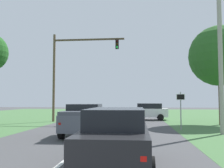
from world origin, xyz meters
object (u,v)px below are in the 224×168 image
at_px(keep_moving_sign, 181,106).
at_px(utility_pole_right, 220,53).
at_px(traffic_light, 71,64).
at_px(crossing_suv_far, 148,111).
at_px(pickup_truck_lead, 85,119).
at_px(red_suv_near, 116,137).
at_px(oak_tree_right, 220,56).

xyz_separation_m(keep_moving_sign, utility_pole_right, (2.21, -1.86, 3.38)).
distance_m(traffic_light, utility_pole_right, 14.36).
height_order(traffic_light, crossing_suv_far, traffic_light).
bearing_deg(utility_pole_right, pickup_truck_lead, -171.56).
height_order(pickup_truck_lead, traffic_light, traffic_light).
distance_m(red_suv_near, oak_tree_right, 17.47).
xyz_separation_m(pickup_truck_lead, keep_moving_sign, (6.21, 3.11, 0.74)).
height_order(keep_moving_sign, oak_tree_right, oak_tree_right).
relative_size(oak_tree_right, crossing_suv_far, 2.01).
distance_m(pickup_truck_lead, keep_moving_sign, 6.99).
height_order(red_suv_near, pickup_truck_lead, pickup_truck_lead).
xyz_separation_m(red_suv_near, utility_pole_right, (5.92, 8.49, 4.12)).
bearing_deg(crossing_suv_far, utility_pole_right, -69.66).
xyz_separation_m(pickup_truck_lead, traffic_light, (-3.48, 9.27, 4.71)).
height_order(crossing_suv_far, utility_pole_right, utility_pole_right).
xyz_separation_m(traffic_light, crossing_suv_far, (7.75, 3.17, -4.76)).
bearing_deg(oak_tree_right, utility_pole_right, -107.06).
bearing_deg(utility_pole_right, keep_moving_sign, 139.85).
height_order(red_suv_near, crossing_suv_far, red_suv_near).
bearing_deg(pickup_truck_lead, oak_tree_right, 36.08).
height_order(red_suv_near, oak_tree_right, oak_tree_right).
distance_m(traffic_light, crossing_suv_far, 9.63).
xyz_separation_m(oak_tree_right, utility_pole_right, (-1.93, -6.29, -0.90)).
height_order(traffic_light, oak_tree_right, traffic_light).
xyz_separation_m(red_suv_near, keep_moving_sign, (3.71, 10.35, 0.74)).
bearing_deg(pickup_truck_lead, traffic_light, 110.56).
bearing_deg(pickup_truck_lead, keep_moving_sign, 26.62).
xyz_separation_m(traffic_light, utility_pole_right, (11.90, -8.02, -0.59)).
bearing_deg(oak_tree_right, red_suv_near, -117.97).
distance_m(pickup_truck_lead, crossing_suv_far, 13.16).
relative_size(oak_tree_right, utility_pole_right, 0.85).
distance_m(pickup_truck_lead, traffic_light, 10.96).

